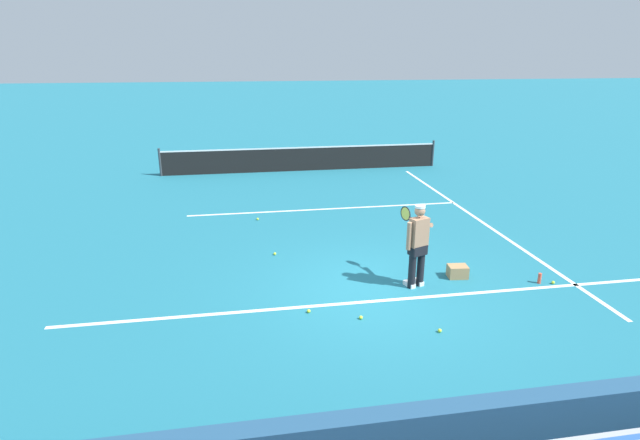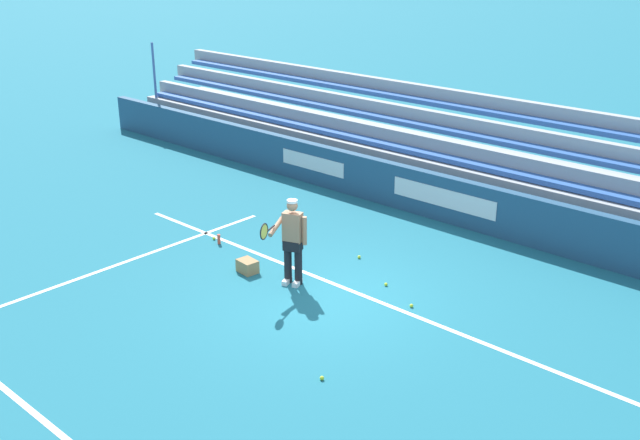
# 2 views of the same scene
# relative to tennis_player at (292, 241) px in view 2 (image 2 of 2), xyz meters

# --- Properties ---
(ground_plane) EXTENTS (160.00, 160.00, 0.00)m
(ground_plane) POSITION_rel_tennis_player_xyz_m (-0.85, -0.02, -0.89)
(ground_plane) COLOR #1E6B7F
(court_baseline_white) EXTENTS (12.00, 0.10, 0.01)m
(court_baseline_white) POSITION_rel_tennis_player_xyz_m (-0.85, -0.52, -0.89)
(court_baseline_white) COLOR white
(court_baseline_white) RESTS_ON ground
(court_sideline_white) EXTENTS (0.10, 12.00, 0.01)m
(court_sideline_white) POSITION_rel_tennis_player_xyz_m (3.26, 3.98, -0.89)
(court_sideline_white) COLOR white
(court_sideline_white) RESTS_ON ground
(court_service_line_white) EXTENTS (8.22, 0.10, 0.01)m
(court_service_line_white) POSITION_rel_tennis_player_xyz_m (-0.85, 5.48, -0.89)
(court_service_line_white) COLOR white
(court_service_line_white) RESTS_ON ground
(back_wall_sponsor_board) EXTENTS (27.66, 0.25, 1.10)m
(back_wall_sponsor_board) POSITION_rel_tennis_player_xyz_m (-0.84, -4.84, -0.34)
(back_wall_sponsor_board) COLOR navy
(back_wall_sponsor_board) RESTS_ON ground
(bleacher_stand) EXTENTS (26.28, 2.40, 2.95)m
(bleacher_stand) POSITION_rel_tennis_player_xyz_m (-0.85, -6.67, -0.17)
(bleacher_stand) COLOR #9EA3A8
(bleacher_stand) RESTS_ON ground
(tennis_player) EXTENTS (0.58, 1.07, 1.71)m
(tennis_player) POSITION_rel_tennis_player_xyz_m (0.00, 0.00, 0.00)
(tennis_player) COLOR black
(tennis_player) RESTS_ON ground
(ball_box_cardboard) EXTENTS (0.43, 0.34, 0.26)m
(ball_box_cardboard) POSITION_rel_tennis_player_xyz_m (1.03, 0.24, -0.76)
(ball_box_cardboard) COLOR #A87F51
(ball_box_cardboard) RESTS_ON ground
(tennis_ball_on_baseline) EXTENTS (0.07, 0.07, 0.07)m
(tennis_ball_on_baseline) POSITION_rel_tennis_player_xyz_m (2.83, -0.40, -0.86)
(tennis_ball_on_baseline) COLOR #CCE533
(tennis_ball_on_baseline) RESTS_ON ground
(tennis_ball_stray_back) EXTENTS (0.07, 0.07, 0.07)m
(tennis_ball_stray_back) POSITION_rel_tennis_player_xyz_m (-0.20, -1.79, -0.86)
(tennis_ball_stray_back) COLOR #CCE533
(tennis_ball_stray_back) RESTS_ON ground
(tennis_ball_far_right) EXTENTS (0.07, 0.07, 0.07)m
(tennis_ball_far_right) POSITION_rel_tennis_player_xyz_m (-2.29, -0.75, -0.86)
(tennis_ball_far_right) COLOR #CCE533
(tennis_ball_far_right) RESTS_ON ground
(tennis_ball_toward_net) EXTENTS (0.07, 0.07, 0.07)m
(tennis_ball_toward_net) POSITION_rel_tennis_player_xyz_m (-2.68, 2.09, -0.86)
(tennis_ball_toward_net) COLOR #CCE533
(tennis_ball_toward_net) RESTS_ON ground
(tennis_ball_by_box) EXTENTS (0.07, 0.07, 0.07)m
(tennis_ball_by_box) POSITION_rel_tennis_player_xyz_m (-1.41, -1.14, -0.86)
(tennis_ball_by_box) COLOR #CCE533
(tennis_ball_by_box) RESTS_ON ground
(water_bottle) EXTENTS (0.07, 0.07, 0.22)m
(water_bottle) POSITION_rel_tennis_player_xyz_m (2.56, -0.32, -0.78)
(water_bottle) COLOR #EA4C33
(water_bottle) RESTS_ON ground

